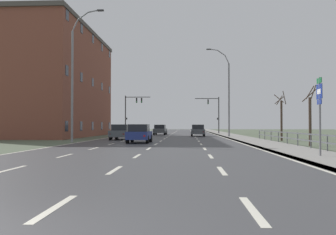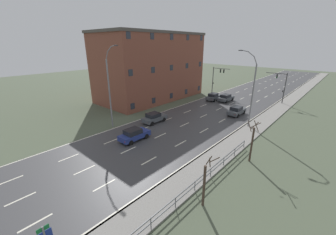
{
  "view_description": "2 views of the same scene",
  "coord_description": "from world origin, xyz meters",
  "px_view_note": "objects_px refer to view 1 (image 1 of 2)",
  "views": [
    {
      "loc": [
        2.35,
        -4.36,
        1.5
      ],
      "look_at": [
        -0.91,
        60.22,
        2.87
      ],
      "focal_mm": 38.57,
      "sensor_mm": 36.0,
      "label": 1
    },
    {
      "loc": [
        17.66,
        10.7,
        11.72
      ],
      "look_at": [
        0.0,
        30.56,
        2.21
      ],
      "focal_mm": 22.03,
      "sensor_mm": 36.0,
      "label": 2
    }
  ],
  "objects_px": {
    "street_lamp_midground": "(227,94)",
    "street_lamp_left_bank": "(74,78)",
    "car_near_left": "(160,130)",
    "car_far_right": "(121,132)",
    "traffic_signal_right": "(215,110)",
    "traffic_signal_left": "(131,108)",
    "car_mid_centre": "(139,133)",
    "highway_sign": "(320,106)",
    "brick_building": "(49,84)",
    "car_far_left": "(198,130)",
    "car_near_right": "(143,130)"
  },
  "relations": [
    {
      "from": "highway_sign",
      "to": "car_mid_centre",
      "type": "xyz_separation_m",
      "value": [
        -9.98,
        13.54,
        -1.55
      ]
    },
    {
      "from": "traffic_signal_left",
      "to": "car_far_right",
      "type": "distance_m",
      "value": 24.42
    },
    {
      "from": "traffic_signal_right",
      "to": "traffic_signal_left",
      "type": "relative_size",
      "value": 0.97
    },
    {
      "from": "street_lamp_midground",
      "to": "car_far_right",
      "type": "distance_m",
      "value": 14.87
    },
    {
      "from": "traffic_signal_left",
      "to": "street_lamp_midground",
      "type": "bearing_deg",
      "value": -48.06
    },
    {
      "from": "traffic_signal_right",
      "to": "car_mid_centre",
      "type": "bearing_deg",
      "value": -105.64
    },
    {
      "from": "traffic_signal_right",
      "to": "traffic_signal_left",
      "type": "height_order",
      "value": "traffic_signal_left"
    },
    {
      "from": "street_lamp_midground",
      "to": "street_lamp_left_bank",
      "type": "distance_m",
      "value": 20.05
    },
    {
      "from": "car_far_right",
      "to": "highway_sign",
      "type": "bearing_deg",
      "value": -55.14
    },
    {
      "from": "traffic_signal_right",
      "to": "car_near_left",
      "type": "relative_size",
      "value": 1.51
    },
    {
      "from": "street_lamp_midground",
      "to": "highway_sign",
      "type": "xyz_separation_m",
      "value": [
        0.98,
        -27.84,
        -2.98
      ]
    },
    {
      "from": "traffic_signal_left",
      "to": "car_near_right",
      "type": "xyz_separation_m",
      "value": [
        2.74,
        -5.77,
        -3.58
      ]
    },
    {
      "from": "highway_sign",
      "to": "brick_building",
      "type": "bearing_deg",
      "value": 128.49
    },
    {
      "from": "car_far_left",
      "to": "highway_sign",
      "type": "bearing_deg",
      "value": -81.59
    },
    {
      "from": "car_near_left",
      "to": "brick_building",
      "type": "xyz_separation_m",
      "value": [
        -14.34,
        -8.27,
        6.25
      ]
    },
    {
      "from": "highway_sign",
      "to": "street_lamp_midground",
      "type": "bearing_deg",
      "value": 92.02
    },
    {
      "from": "traffic_signal_left",
      "to": "car_mid_centre",
      "type": "xyz_separation_m",
      "value": [
        5.34,
        -30.24,
        -3.58
      ]
    },
    {
      "from": "car_far_left",
      "to": "car_far_right",
      "type": "height_order",
      "value": "same"
    },
    {
      "from": "car_far_right",
      "to": "brick_building",
      "type": "bearing_deg",
      "value": 139.5
    },
    {
      "from": "car_far_right",
      "to": "car_near_right",
      "type": "bearing_deg",
      "value": 92.11
    },
    {
      "from": "car_near_right",
      "to": "highway_sign",
      "type": "bearing_deg",
      "value": -74.68
    },
    {
      "from": "car_far_left",
      "to": "traffic_signal_right",
      "type": "bearing_deg",
      "value": 76.26
    },
    {
      "from": "street_lamp_left_bank",
      "to": "traffic_signal_left",
      "type": "height_order",
      "value": "street_lamp_left_bank"
    },
    {
      "from": "brick_building",
      "to": "car_near_right",
      "type": "bearing_deg",
      "value": 31.87
    },
    {
      "from": "street_lamp_midground",
      "to": "car_mid_centre",
      "type": "relative_size",
      "value": 2.67
    },
    {
      "from": "traffic_signal_right",
      "to": "car_far_left",
      "type": "bearing_deg",
      "value": -104.13
    },
    {
      "from": "traffic_signal_right",
      "to": "traffic_signal_left",
      "type": "bearing_deg",
      "value": -174.86
    },
    {
      "from": "street_lamp_left_bank",
      "to": "highway_sign",
      "type": "distance_m",
      "value": 21.6
    },
    {
      "from": "highway_sign",
      "to": "traffic_signal_left",
      "type": "distance_m",
      "value": 46.43
    },
    {
      "from": "traffic_signal_right",
      "to": "car_far_left",
      "type": "height_order",
      "value": "traffic_signal_right"
    },
    {
      "from": "traffic_signal_left",
      "to": "car_far_left",
      "type": "xyz_separation_m",
      "value": [
        10.83,
        -11.94,
        -3.58
      ]
    },
    {
      "from": "car_mid_centre",
      "to": "brick_building",
      "type": "xyz_separation_m",
      "value": [
        -14.41,
        17.13,
        6.25
      ]
    },
    {
      "from": "street_lamp_midground",
      "to": "highway_sign",
      "type": "height_order",
      "value": "street_lamp_midground"
    },
    {
      "from": "traffic_signal_right",
      "to": "car_near_right",
      "type": "xyz_separation_m",
      "value": [
        -11.42,
        -7.04,
        -3.24
      ]
    },
    {
      "from": "street_lamp_left_bank",
      "to": "traffic_signal_right",
      "type": "height_order",
      "value": "street_lamp_left_bank"
    },
    {
      "from": "highway_sign",
      "to": "traffic_signal_right",
      "type": "distance_m",
      "value": 45.1
    },
    {
      "from": "traffic_signal_left",
      "to": "car_far_right",
      "type": "xyz_separation_m",
      "value": [
        2.68,
        -24.0,
        -3.58
      ]
    },
    {
      "from": "traffic_signal_right",
      "to": "car_near_left",
      "type": "distance_m",
      "value": 11.28
    },
    {
      "from": "street_lamp_left_bank",
      "to": "car_near_left",
      "type": "height_order",
      "value": "street_lamp_left_bank"
    },
    {
      "from": "street_lamp_midground",
      "to": "car_near_right",
      "type": "height_order",
      "value": "street_lamp_midground"
    },
    {
      "from": "highway_sign",
      "to": "car_far_right",
      "type": "xyz_separation_m",
      "value": [
        -12.63,
        19.78,
        -1.55
      ]
    },
    {
      "from": "car_near_left",
      "to": "car_far_right",
      "type": "distance_m",
      "value": 19.33
    },
    {
      "from": "car_far_left",
      "to": "car_near_right",
      "type": "distance_m",
      "value": 10.18
    },
    {
      "from": "highway_sign",
      "to": "traffic_signal_right",
      "type": "height_order",
      "value": "traffic_signal_right"
    },
    {
      "from": "traffic_signal_right",
      "to": "car_far_right",
      "type": "relative_size",
      "value": 1.51
    },
    {
      "from": "traffic_signal_left",
      "to": "car_near_left",
      "type": "distance_m",
      "value": 8.0
    },
    {
      "from": "car_mid_centre",
      "to": "brick_building",
      "type": "height_order",
      "value": "brick_building"
    },
    {
      "from": "car_far_right",
      "to": "street_lamp_left_bank",
      "type": "bearing_deg",
      "value": -117.97
    },
    {
      "from": "car_near_left",
      "to": "brick_building",
      "type": "bearing_deg",
      "value": -147.49
    },
    {
      "from": "car_far_left",
      "to": "car_mid_centre",
      "type": "xyz_separation_m",
      "value": [
        -5.5,
        -18.3,
        0.0
      ]
    }
  ]
}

